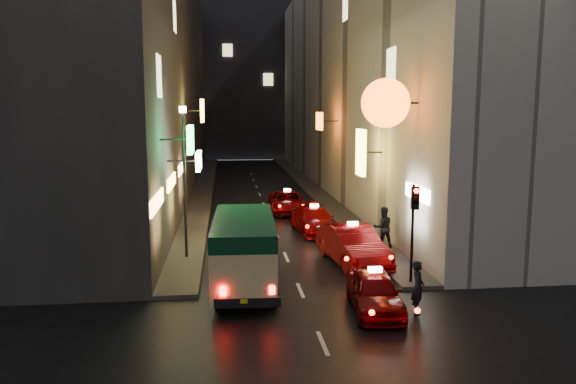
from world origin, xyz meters
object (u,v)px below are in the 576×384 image
object	(u,v)px
minibus	(244,244)
taxi_near	(375,289)
lamp_post	(184,172)
traffic_light	(414,212)
pedestrian_crossing	(418,284)

from	to	relation	value
minibus	taxi_near	size ratio (longest dim) A/B	1.27
taxi_near	lamp_post	world-z (taller)	lamp_post
traffic_light	pedestrian_crossing	bearing A→B (deg)	-105.33
minibus	pedestrian_crossing	size ratio (longest dim) A/B	3.19
taxi_near	traffic_light	distance (m)	3.57
pedestrian_crossing	lamp_post	world-z (taller)	lamp_post
traffic_light	lamp_post	world-z (taller)	lamp_post
traffic_light	lamp_post	xyz separation A→B (m)	(-8.20, 4.53, 1.04)
minibus	lamp_post	xyz separation A→B (m)	(-2.27, 4.10, 2.12)
pedestrian_crossing	traffic_light	world-z (taller)	traffic_light
taxi_near	pedestrian_crossing	distance (m)	1.33
minibus	pedestrian_crossing	xyz separation A→B (m)	(5.23, -2.98, -0.67)
minibus	lamp_post	bearing A→B (deg)	118.93
taxi_near	traffic_light	world-z (taller)	traffic_light
lamp_post	pedestrian_crossing	bearing A→B (deg)	-43.36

